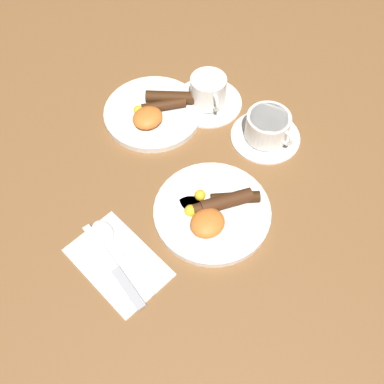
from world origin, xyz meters
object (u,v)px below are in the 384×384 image
at_px(teacup_near, 267,129).
at_px(knife, 116,270).
at_px(breakfast_plate_near, 212,211).
at_px(breakfast_plate_far, 154,112).
at_px(teacup_far, 208,94).
at_px(spoon, 108,238).

height_order(teacup_near, knife, teacup_near).
bearing_deg(breakfast_plate_near, breakfast_plate_far, 74.79).
bearing_deg(breakfast_plate_near, teacup_far, 49.34).
bearing_deg(knife, breakfast_plate_far, -44.10).
distance_m(teacup_near, teacup_far, 0.16).
bearing_deg(teacup_near, breakfast_plate_far, 124.27).
bearing_deg(breakfast_plate_near, teacup_near, 16.70).
height_order(breakfast_plate_far, spoon, breakfast_plate_far).
distance_m(breakfast_plate_near, teacup_near, 0.23).
height_order(teacup_near, teacup_far, teacup_far).
bearing_deg(teacup_far, teacup_near, -80.85).
relative_size(breakfast_plate_near, teacup_far, 1.45).
relative_size(teacup_near, knife, 0.76).
xyz_separation_m(breakfast_plate_near, teacup_far, (0.20, 0.23, 0.02)).
distance_m(breakfast_plate_far, teacup_near, 0.26).
bearing_deg(breakfast_plate_near, knife, 172.82).
bearing_deg(knife, teacup_far, -59.07).
relative_size(breakfast_plate_far, teacup_near, 1.46).
xyz_separation_m(teacup_far, knife, (-0.41, -0.20, -0.02)).
xyz_separation_m(breakfast_plate_near, spoon, (-0.19, 0.09, -0.01)).
bearing_deg(spoon, teacup_far, -67.56).
distance_m(knife, spoon, 0.07).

